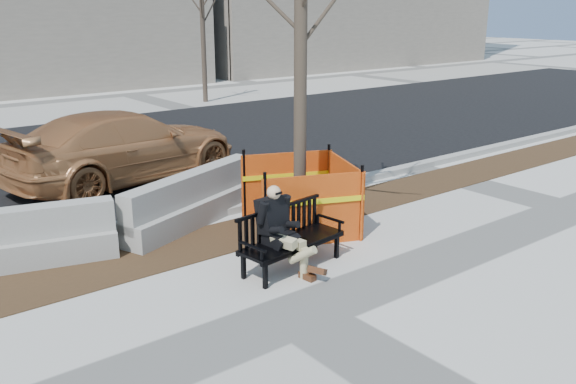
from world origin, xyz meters
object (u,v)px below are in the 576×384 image
Objects in this scene: seated_man at (279,271)px; sedan at (128,180)px; jersey_barrier_right at (193,222)px; jersey_barrier_left at (8,268)px; bench at (292,268)px; tree_fence at (299,228)px.

seated_man is 0.24× the size of sedan.
jersey_barrier_right is at bearing 165.86° from sedan.
bench is at bearing -23.06° from jersey_barrier_left.
bench is at bearing -11.50° from seated_man.
seated_man is 0.20× the size of tree_fence.
sedan reaches higher than bench.
jersey_barrier_right reaches higher than bench.
tree_fence is 2.04× the size of jersey_barrier_left.
seated_man is 0.40× the size of jersey_barrier_right.
tree_fence is at bearing 40.01° from bench.
seated_man is at bearing -24.90° from jersey_barrier_left.
tree_fence is 4.53m from sedan.
bench is 5.56m from sedan.
sedan is 4.46m from jersey_barrier_left.
sedan reaches higher than jersey_barrier_left.
sedan is 3.12m from jersey_barrier_right.
jersey_barrier_left is (-3.13, -3.17, 0.00)m from sedan.
bench is 2.45m from jersey_barrier_right.
jersey_barrier_left is at bearing 133.06° from seated_man.
jersey_barrier_right is at bearing 86.50° from bench.
seated_man is 3.71m from jersey_barrier_left.
tree_fence reaches higher than jersey_barrier_left.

